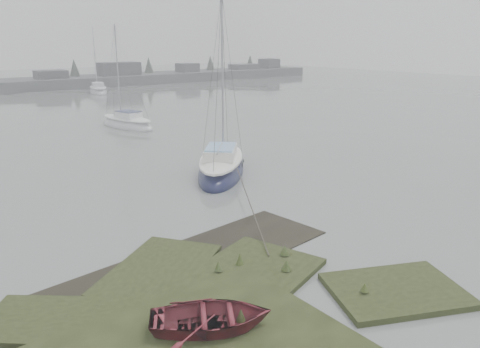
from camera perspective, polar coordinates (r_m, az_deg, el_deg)
name	(u,v)px	position (r m, az deg, el deg)	size (l,w,h in m)	color
ground	(44,130)	(38.64, -22.79, 4.98)	(160.00, 160.00, 0.00)	slate
far_shoreline	(157,76)	(78.05, -10.05, 11.63)	(60.00, 8.00, 4.15)	#4C4F51
sailboat_main	(221,168)	(23.94, -2.28, 0.76)	(6.19, 6.51, 9.56)	#111534
sailboat_white	(127,124)	(37.78, -13.58, 5.96)	(3.04, 6.18, 8.35)	silver
sailboat_far_b	(98,91)	(63.33, -16.89, 9.68)	(3.73, 6.59, 8.85)	silver
dinghy	(211,317)	(11.21, -3.50, -17.01)	(2.00, 2.80, 0.58)	maroon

